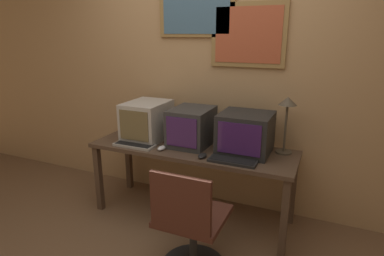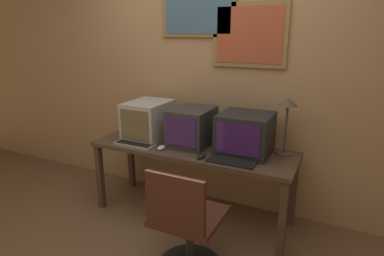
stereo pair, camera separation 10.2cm
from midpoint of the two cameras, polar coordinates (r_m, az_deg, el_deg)
name	(u,v)px [view 1 (the left image)]	position (r m, az deg, el deg)	size (l,w,h in m)	color
wall_back	(210,75)	(3.17, 2.25, 9.40)	(8.00, 0.08, 2.60)	tan
desk	(192,155)	(2.96, -0.99, -4.83)	(1.88, 0.61, 0.70)	#4C3828
monitor_left	(147,120)	(3.16, -8.91, 1.33)	(0.37, 0.47, 0.37)	#B7B2A8
monitor_center	(191,127)	(2.95, -1.08, 0.23)	(0.35, 0.44, 0.34)	#333333
monitor_right	(245,133)	(2.80, 8.46, -0.87)	(0.44, 0.42, 0.35)	black
keyboard_main	(135,145)	(3.01, -11.15, -2.98)	(0.39, 0.15, 0.03)	#A8A399
keyboard_side	(233,161)	(2.61, 6.11, -5.83)	(0.39, 0.15, 0.03)	black
mouse_near_keyboard	(162,148)	(2.88, -6.45, -3.57)	(0.06, 0.10, 0.03)	silver
mouse_far_corner	(202,156)	(2.69, 0.76, -4.96)	(0.06, 0.11, 0.03)	black
desk_clock	(133,126)	(3.47, -11.34, 0.29)	(0.11, 0.07, 0.10)	#A38456
desk_lamp	(287,111)	(2.79, 15.54, 2.95)	(0.15, 0.15, 0.49)	#4C4233
office_chair	(190,229)	(2.38, -1.63, -17.51)	(0.48, 0.48, 0.85)	black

